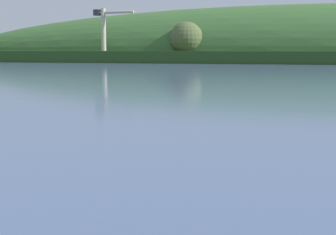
# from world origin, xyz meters

# --- Properties ---
(far_shoreline_hill) EXTENTS (473.22, 87.65, 50.54)m
(far_shoreline_hill) POSITION_xyz_m (27.02, 226.09, 0.29)
(far_shoreline_hill) COLOR #27431B
(far_shoreline_hill) RESTS_ON ground
(dockside_crane) EXTENTS (17.93, 4.97, 22.65)m
(dockside_crane) POSITION_xyz_m (-59.05, 200.94, 11.47)
(dockside_crane) COLOR #4C4C51
(dockside_crane) RESTS_ON ground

